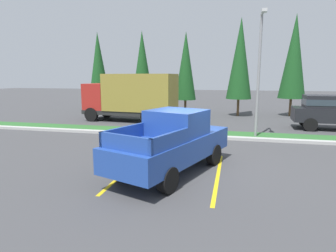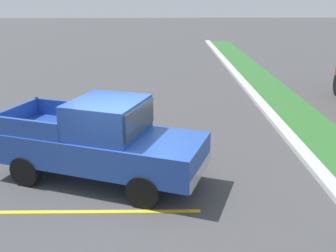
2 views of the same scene
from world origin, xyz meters
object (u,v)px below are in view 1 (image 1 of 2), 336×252
object	(u,v)px
cypress_tree_rightmost	(294,57)
cypress_tree_right_inner	(240,59)
street_light	(259,67)
cypress_tree_leftmost	(98,65)
pickup_truck_main	(173,142)
traffic_cone	(115,150)
cypress_tree_center	(186,66)
cypress_tree_left_inner	(142,65)
cargo_truck_distant	(132,96)
suv_distant	(333,110)

from	to	relation	value
cypress_tree_rightmost	cypress_tree_right_inner	bearing A→B (deg)	-168.54
street_light	cypress_tree_leftmost	bearing A→B (deg)	145.04
pickup_truck_main	cypress_tree_leftmost	distance (m)	19.46
pickup_truck_main	traffic_cone	distance (m)	2.99
pickup_truck_main	street_light	size ratio (longest dim) A/B	0.87
cypress_tree_center	cypress_tree_rightmost	size ratio (longest dim) A/B	0.86
cypress_tree_leftmost	traffic_cone	bearing A→B (deg)	-61.63
street_light	cypress_tree_left_inner	xyz separation A→B (m)	(-9.27, 9.15, 0.52)
street_light	cypress_tree_left_inner	size ratio (longest dim) A/B	0.88
cypress_tree_left_inner	traffic_cone	xyz separation A→B (m)	(3.48, -14.30, -3.95)
cargo_truck_distant	cypress_tree_rightmost	size ratio (longest dim) A/B	0.86
traffic_cone	cypress_tree_leftmost	bearing A→B (deg)	118.37
suv_distant	cypress_tree_right_inner	size ratio (longest dim) A/B	0.60
suv_distant	traffic_cone	bearing A→B (deg)	-140.66
pickup_truck_main	cypress_tree_left_inner	bearing A→B (deg)	111.56
cypress_tree_rightmost	traffic_cone	world-z (taller)	cypress_tree_rightmost
cypress_tree_leftmost	cypress_tree_center	size ratio (longest dim) A/B	1.05
suv_distant	cypress_tree_right_inner	world-z (taller)	cypress_tree_right_inner
suv_distant	cypress_tree_left_inner	distance (m)	15.36
cypress_tree_center	suv_distant	bearing A→B (deg)	-28.43
cargo_truck_distant	cypress_tree_left_inner	world-z (taller)	cypress_tree_left_inner
pickup_truck_main	cargo_truck_distant	xyz separation A→B (m)	(-5.26, 10.36, 0.81)
cargo_truck_distant	cypress_tree_rightmost	bearing A→B (deg)	25.09
traffic_cone	pickup_truck_main	bearing A→B (deg)	-24.42
cypress_tree_center	cypress_tree_rightmost	world-z (taller)	cypress_tree_rightmost
pickup_truck_main	cypress_tree_center	xyz separation A→B (m)	(-2.15, 15.14, 3.05)
suv_distant	cypress_tree_left_inner	world-z (taller)	cypress_tree_left_inner
cypress_tree_right_inner	traffic_cone	distance (m)	15.30
cypress_tree_leftmost	cypress_tree_center	bearing A→B (deg)	-5.61
suv_distant	cypress_tree_leftmost	size ratio (longest dim) A/B	0.64
suv_distant	cypress_tree_center	xyz separation A→B (m)	(-9.95, 5.39, 2.85)
cypress_tree_leftmost	cypress_tree_left_inner	bearing A→B (deg)	-6.13
traffic_cone	cargo_truck_distant	bearing A→B (deg)	105.95
suv_distant	cypress_tree_leftmost	distance (m)	19.68
cypress_tree_center	cypress_tree_right_inner	size ratio (longest dim) A/B	0.88
cypress_tree_leftmost	traffic_cone	xyz separation A→B (m)	(7.98, -14.78, -4.00)
street_light	traffic_cone	size ratio (longest dim) A/B	10.58
street_light	cypress_tree_rightmost	size ratio (longest dim) A/B	0.78
cypress_tree_left_inner	cypress_tree_rightmost	distance (m)	12.64
street_light	cypress_tree_center	size ratio (longest dim) A/B	0.91
cypress_tree_rightmost	pickup_truck_main	bearing A→B (deg)	-112.28
cypress_tree_center	cypress_tree_right_inner	xyz separation A→B (m)	(4.45, -0.13, 0.54)
cypress_tree_right_inner	cypress_tree_rightmost	size ratio (longest dim) A/B	0.97
cypress_tree_left_inner	suv_distant	bearing A→B (deg)	-22.39
cypress_tree_rightmost	suv_distant	bearing A→B (deg)	-77.93
cypress_tree_leftmost	cypress_tree_right_inner	size ratio (longest dim) A/B	0.93
cypress_tree_right_inner	cypress_tree_leftmost	bearing A→B (deg)	175.72
pickup_truck_main	suv_distant	xyz separation A→B (m)	(7.80, 9.76, 0.20)
pickup_truck_main	traffic_cone	world-z (taller)	pickup_truck_main
street_light	cypress_tree_leftmost	distance (m)	16.81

